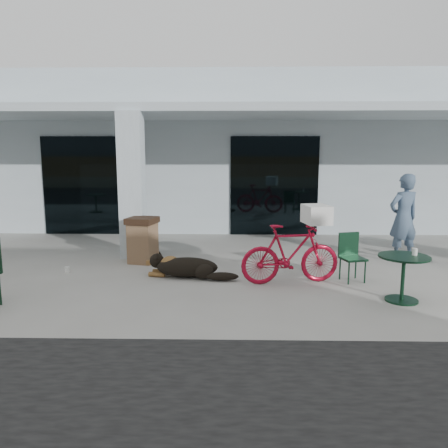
{
  "coord_description": "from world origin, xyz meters",
  "views": [
    {
      "loc": [
        0.68,
        -7.03,
        2.28
      ],
      "look_at": [
        0.51,
        0.71,
        1.0
      ],
      "focal_mm": 35.0,
      "sensor_mm": 36.0,
      "label": 1
    }
  ],
  "objects_px": {
    "dog": "(187,266)",
    "cafe_table_far": "(403,279)",
    "person": "(403,218)",
    "bicycle": "(290,254)",
    "cafe_chair_far_a": "(353,258)",
    "trash_receptacle": "(143,240)"
  },
  "relations": [
    {
      "from": "trash_receptacle",
      "to": "cafe_chair_far_a",
      "type": "bearing_deg",
      "value": -17.58
    },
    {
      "from": "trash_receptacle",
      "to": "bicycle",
      "type": "bearing_deg",
      "value": -25.95
    },
    {
      "from": "bicycle",
      "to": "person",
      "type": "bearing_deg",
      "value": -67.5
    },
    {
      "from": "dog",
      "to": "cafe_chair_far_a",
      "type": "bearing_deg",
      "value": 7.59
    },
    {
      "from": "dog",
      "to": "cafe_chair_far_a",
      "type": "height_order",
      "value": "cafe_chair_far_a"
    },
    {
      "from": "bicycle",
      "to": "dog",
      "type": "relative_size",
      "value": 1.35
    },
    {
      "from": "bicycle",
      "to": "cafe_chair_far_a",
      "type": "relative_size",
      "value": 2.04
    },
    {
      "from": "dog",
      "to": "cafe_chair_far_a",
      "type": "distance_m",
      "value": 2.98
    },
    {
      "from": "dog",
      "to": "person",
      "type": "xyz_separation_m",
      "value": [
        4.39,
        1.33,
        0.71
      ]
    },
    {
      "from": "dog",
      "to": "person",
      "type": "height_order",
      "value": "person"
    },
    {
      "from": "bicycle",
      "to": "cafe_table_far",
      "type": "height_order",
      "value": "bicycle"
    },
    {
      "from": "bicycle",
      "to": "dog",
      "type": "bearing_deg",
      "value": 70.67
    },
    {
      "from": "dog",
      "to": "cafe_table_far",
      "type": "height_order",
      "value": "cafe_table_far"
    },
    {
      "from": "dog",
      "to": "trash_receptacle",
      "type": "height_order",
      "value": "trash_receptacle"
    },
    {
      "from": "cafe_table_far",
      "to": "person",
      "type": "bearing_deg",
      "value": 69.69
    },
    {
      "from": "bicycle",
      "to": "person",
      "type": "height_order",
      "value": "person"
    },
    {
      "from": "cafe_chair_far_a",
      "to": "dog",
      "type": "bearing_deg",
      "value": 162.23
    },
    {
      "from": "dog",
      "to": "cafe_table_far",
      "type": "bearing_deg",
      "value": -8.35
    },
    {
      "from": "cafe_table_far",
      "to": "bicycle",
      "type": "bearing_deg",
      "value": 150.82
    },
    {
      "from": "bicycle",
      "to": "cafe_table_far",
      "type": "xyz_separation_m",
      "value": [
        1.61,
        -0.9,
        -0.17
      ]
    },
    {
      "from": "bicycle",
      "to": "trash_receptacle",
      "type": "bearing_deg",
      "value": 53.98
    },
    {
      "from": "cafe_table_far",
      "to": "trash_receptacle",
      "type": "xyz_separation_m",
      "value": [
        -4.49,
        2.3,
        0.12
      ]
    }
  ]
}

